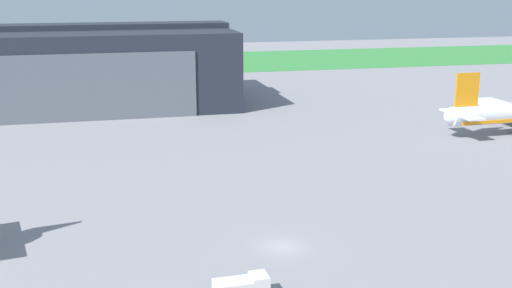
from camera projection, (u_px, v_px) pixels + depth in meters
The scene contains 4 objects.
ground_plane at pixel (282, 247), 65.27m from camera, with size 440.00×440.00×0.00m, color gray.
grass_field_strip at pixel (154, 63), 210.51m from camera, with size 440.00×56.00×0.08m, color #37863E.
maintenance_hangar at pixel (40, 68), 137.26m from camera, with size 81.58×37.59×17.53m.
pushback_tractor at pixel (242, 286), 54.44m from camera, with size 4.78×2.51×2.01m.
Camera 1 is at (-16.90, -58.27, 26.41)m, focal length 44.73 mm.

